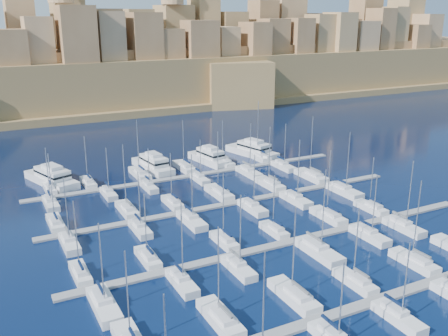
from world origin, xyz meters
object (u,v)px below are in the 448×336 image
motor_yacht_a (52,177)px  motor_yacht_d (253,150)px  sailboat_4 (415,261)px  sailboat_2 (294,296)px  motor_yacht_b (153,164)px  motor_yacht_c (209,157)px

motor_yacht_a → motor_yacht_d: 56.86m
sailboat_4 → motor_yacht_a: sailboat_4 is taller
sailboat_2 → motor_yacht_a: size_ratio=0.78×
motor_yacht_a → sailboat_4: bearing=-56.7°
sailboat_4 → motor_yacht_b: 72.99m
sailboat_4 → motor_yacht_d: size_ratio=0.82×
motor_yacht_c → motor_yacht_d: 14.78m
sailboat_4 → motor_yacht_a: size_ratio=0.80×
sailboat_2 → motor_yacht_a: 73.96m
motor_yacht_c → sailboat_2: bearing=-105.7°
sailboat_2 → motor_yacht_a: bearing=107.9°
sailboat_4 → motor_yacht_c: (-4.44, 69.35, 0.97)m
motor_yacht_a → sailboat_2: bearing=-72.1°
motor_yacht_a → motor_yacht_c: size_ratio=1.21×
motor_yacht_b → motor_yacht_c: bearing=-2.2°
sailboat_4 → motor_yacht_a: (-46.57, 70.82, 0.97)m
motor_yacht_d → sailboat_4: bearing=-98.3°
motor_yacht_c → motor_yacht_d: bearing=4.6°
sailboat_2 → sailboat_4: bearing=-1.1°
sailboat_2 → sailboat_4: size_ratio=0.98×
motor_yacht_b → motor_yacht_d: 31.03m
sailboat_2 → motor_yacht_c: bearing=74.3°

